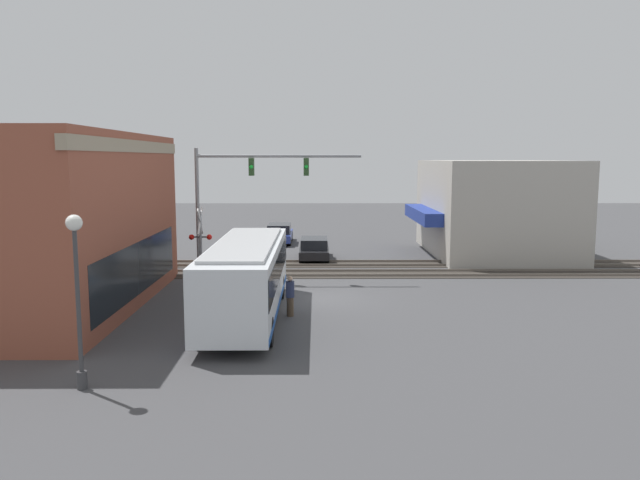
% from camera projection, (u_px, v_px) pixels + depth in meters
% --- Properties ---
extents(ground_plane, '(120.00, 120.00, 0.00)m').
position_uv_depth(ground_plane, '(318.00, 299.00, 27.93)').
color(ground_plane, '#424244').
extents(brick_building, '(14.23, 9.63, 7.30)m').
position_uv_depth(brick_building, '(23.00, 221.00, 25.93)').
color(brick_building, brown).
rests_on(brick_building, ground).
extents(shop_building, '(11.89, 9.37, 6.12)m').
position_uv_depth(shop_building, '(493.00, 208.00, 40.86)').
color(shop_building, '#B2ADA3').
rests_on(shop_building, ground).
extents(city_bus, '(11.18, 2.59, 3.05)m').
position_uv_depth(city_bus, '(247.00, 276.00, 24.43)').
color(city_bus, silver).
rests_on(city_bus, ground).
extents(traffic_signal_gantry, '(0.42, 8.52, 6.78)m').
position_uv_depth(traffic_signal_gantry, '(245.00, 183.00, 31.96)').
color(traffic_signal_gantry, gray).
rests_on(traffic_signal_gantry, ground).
extents(crossing_signal, '(1.41, 1.18, 3.81)m').
position_uv_depth(crossing_signal, '(201.00, 237.00, 31.58)').
color(crossing_signal, gray).
rests_on(crossing_signal, ground).
extents(streetlamp, '(0.44, 0.44, 4.79)m').
position_uv_depth(streetlamp, '(77.00, 286.00, 16.66)').
color(streetlamp, '#38383A').
rests_on(streetlamp, ground).
extents(rail_track_near, '(2.60, 60.00, 0.15)m').
position_uv_depth(rail_track_near, '(317.00, 274.00, 33.87)').
color(rail_track_near, '#332D28').
rests_on(rail_track_near, ground).
extents(rail_track_far, '(2.60, 60.00, 0.15)m').
position_uv_depth(rail_track_far, '(317.00, 264.00, 37.04)').
color(rail_track_far, '#332D28').
rests_on(rail_track_far, ground).
extents(parked_car_black, '(4.66, 1.82, 1.35)m').
position_uv_depth(parked_car_black, '(314.00, 249.00, 38.83)').
color(parked_car_black, black).
rests_on(parked_car_black, ground).
extents(parked_car_blue, '(4.83, 1.82, 1.44)m').
position_uv_depth(parked_car_blue, '(280.00, 234.00, 46.26)').
color(parked_car_blue, navy).
rests_on(parked_car_blue, ground).
extents(pedestrian_at_crossing, '(0.34, 0.34, 1.68)m').
position_uv_depth(pedestrian_at_crossing, '(234.00, 264.00, 32.16)').
color(pedestrian_at_crossing, black).
rests_on(pedestrian_at_crossing, ground).
extents(pedestrian_near_bus, '(0.34, 0.34, 1.63)m').
position_uv_depth(pedestrian_near_bus, '(290.00, 296.00, 24.79)').
color(pedestrian_near_bus, '#473828').
rests_on(pedestrian_near_bus, ground).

